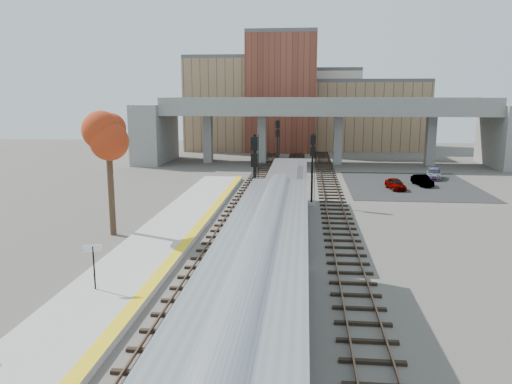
% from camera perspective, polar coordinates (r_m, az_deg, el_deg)
% --- Properties ---
extents(ground, '(160.00, 160.00, 0.00)m').
position_cam_1_polar(ground, '(29.57, 0.78, -8.39)').
color(ground, '#47423D').
rests_on(ground, ground).
extents(platform, '(4.50, 60.00, 0.35)m').
position_cam_1_polar(platform, '(30.95, -12.83, -7.44)').
color(platform, '#9E9E99').
rests_on(platform, ground).
extents(yellow_strip, '(0.70, 60.00, 0.01)m').
position_cam_1_polar(yellow_strip, '(30.35, -9.41, -7.31)').
color(yellow_strip, yellow).
rests_on(yellow_strip, platform).
extents(tracks, '(10.70, 95.00, 0.25)m').
position_cam_1_polar(tracks, '(41.48, 3.55, -2.60)').
color(tracks, black).
rests_on(tracks, ground).
extents(overpass, '(54.00, 12.00, 9.50)m').
position_cam_1_polar(overpass, '(72.95, 7.75, 7.76)').
color(overpass, slate).
rests_on(overpass, ground).
extents(buildings_far, '(43.00, 21.00, 20.60)m').
position_cam_1_polar(buildings_far, '(94.39, 5.08, 9.79)').
color(buildings_far, '#8F7253').
rests_on(buildings_far, ground).
extents(parking_lot, '(14.00, 18.00, 0.04)m').
position_cam_1_polar(parking_lot, '(57.83, 17.20, 0.75)').
color(parking_lot, black).
rests_on(parking_lot, ground).
extents(locomotive, '(3.02, 19.05, 4.10)m').
position_cam_1_polar(locomotive, '(38.21, 3.52, -0.40)').
color(locomotive, '#A8AAB2').
rests_on(locomotive, ground).
extents(coach, '(3.03, 25.00, 5.00)m').
position_cam_1_polar(coach, '(16.46, 0.40, -14.25)').
color(coach, '#A8AAB2').
rests_on(coach, ground).
extents(signal_mast_near, '(0.60, 0.64, 7.21)m').
position_cam_1_polar(signal_mast_near, '(34.54, -0.17, 0.64)').
color(signal_mast_near, '#9E9E99').
rests_on(signal_mast_near, ground).
extents(signal_mast_mid, '(0.60, 0.64, 6.51)m').
position_cam_1_polar(signal_mast_mid, '(44.82, 6.43, 2.35)').
color(signal_mast_mid, '#9E9E99').
rests_on(signal_mast_mid, ground).
extents(signal_mast_far, '(0.60, 0.64, 6.89)m').
position_cam_1_polar(signal_mast_far, '(62.07, 2.46, 5.05)').
color(signal_mast_far, '#9E9E99').
rests_on(signal_mast_far, ground).
extents(station_sign, '(0.89, 0.25, 2.27)m').
position_cam_1_polar(station_sign, '(25.95, -18.09, -7.14)').
color(station_sign, black).
rests_on(station_sign, platform).
extents(tree, '(3.60, 3.60, 9.15)m').
position_cam_1_polar(tree, '(36.07, -16.53, 5.73)').
color(tree, '#382619').
rests_on(tree, ground).
extents(car_a, '(2.02, 3.68, 1.19)m').
position_cam_1_polar(car_a, '(54.56, 15.65, 0.90)').
color(car_a, '#99999E').
rests_on(car_a, parking_lot).
extents(car_b, '(1.93, 3.69, 1.16)m').
position_cam_1_polar(car_b, '(57.70, 18.47, 1.26)').
color(car_b, '#99999E').
rests_on(car_b, parking_lot).
extents(car_c, '(2.59, 4.45, 1.21)m').
position_cam_1_polar(car_c, '(62.89, 19.66, 1.97)').
color(car_c, '#99999E').
rests_on(car_c, parking_lot).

